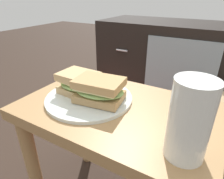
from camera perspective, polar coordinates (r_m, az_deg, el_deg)
name	(u,v)px	position (r m, az deg, el deg)	size (l,w,h in m)	color
side_table	(117,132)	(0.62, 1.41, -12.10)	(0.56, 0.36, 0.46)	#A37A4C
tv_cabinet	(169,64)	(1.49, 16.11, 7.18)	(0.96, 0.46, 0.58)	black
area_rug	(114,116)	(1.33, 0.55, -7.84)	(1.04, 0.71, 0.01)	maroon
plate	(89,98)	(0.60, -6.67, -2.43)	(0.26, 0.26, 0.01)	silver
sandwich_front	(78,83)	(0.61, -9.77, 1.79)	(0.13, 0.11, 0.07)	tan
sandwich_back	(99,90)	(0.56, -3.70, -0.09)	(0.16, 0.12, 0.07)	tan
beer_glass	(189,122)	(0.40, 21.54, -8.79)	(0.08, 0.08, 0.16)	silver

